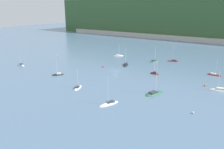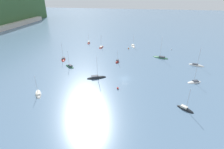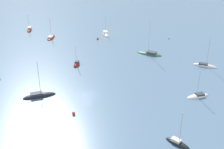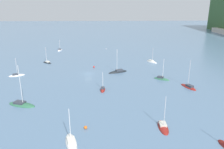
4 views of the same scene
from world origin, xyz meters
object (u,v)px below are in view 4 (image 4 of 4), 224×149
at_px(sailboat_4, 17,76).
at_px(sailboat_1, 103,90).
at_px(sailboat_8, 71,143).
at_px(mooring_buoy_0, 106,49).
at_px(sailboat_0, 163,127).
at_px(sailboat_5, 161,79).
at_px(sailboat_12, 152,62).
at_px(sailboat_7, 22,105).
at_px(sailboat_6, 118,72).
at_px(mooring_buoy_3, 94,67).
at_px(sailboat_10, 47,63).
at_px(sailboat_2, 189,87).
at_px(mooring_buoy_2, 86,127).
at_px(sailboat_11, 60,50).

bearing_deg(sailboat_4, sailboat_1, -48.34).
relative_size(sailboat_8, mooring_buoy_0, 17.07).
distance_m(sailboat_0, sailboat_5, 35.60).
bearing_deg(sailboat_12, sailboat_1, -67.88).
bearing_deg(mooring_buoy_0, sailboat_7, -17.43).
xyz_separation_m(sailboat_5, mooring_buoy_0, (-60.45, -20.91, 0.12)).
bearing_deg(sailboat_6, sailboat_5, 125.80).
distance_m(sailboat_6, mooring_buoy_3, 13.14).
xyz_separation_m(sailboat_0, sailboat_6, (-44.37, -8.02, 0.01)).
distance_m(sailboat_7, sailboat_10, 47.86).
bearing_deg(sailboat_6, sailboat_7, 22.28).
bearing_deg(sailboat_0, sailboat_5, 169.01).
bearing_deg(sailboat_7, sailboat_5, 44.24).
bearing_deg(mooring_buoy_0, mooring_buoy_3, -8.19).
height_order(sailboat_0, sailboat_2, sailboat_2).
relative_size(sailboat_10, mooring_buoy_3, 11.52).
bearing_deg(sailboat_7, sailboat_1, 44.12).
bearing_deg(sailboat_7, sailboat_2, 32.59).
bearing_deg(sailboat_0, mooring_buoy_3, -157.57).
height_order(sailboat_1, sailboat_5, sailboat_5).
bearing_deg(sailboat_12, sailboat_8, -59.27).
bearing_deg(sailboat_1, sailboat_2, -81.41).
bearing_deg(sailboat_5, sailboat_10, -175.16).
height_order(sailboat_8, sailboat_10, sailboat_10).
relative_size(sailboat_2, sailboat_8, 1.18).
height_order(sailboat_5, sailboat_8, sailboat_5).
bearing_deg(mooring_buoy_2, sailboat_1, 170.64).
relative_size(sailboat_4, sailboat_6, 0.73).
height_order(sailboat_2, sailboat_10, sailboat_2).
relative_size(sailboat_0, mooring_buoy_2, 11.09).
height_order(sailboat_4, sailboat_6, sailboat_6).
distance_m(sailboat_4, sailboat_11, 50.97).
bearing_deg(sailboat_11, sailboat_12, -111.44).
height_order(sailboat_11, mooring_buoy_3, sailboat_11).
distance_m(sailboat_10, mooring_buoy_0, 45.08).
bearing_deg(sailboat_7, sailboat_4, 132.92).
bearing_deg(sailboat_1, sailboat_10, 42.60).
distance_m(sailboat_10, mooring_buoy_2, 65.61).
height_order(sailboat_5, sailboat_11, sailboat_5).
bearing_deg(sailboat_8, sailboat_6, -30.83).
bearing_deg(sailboat_4, sailboat_6, -18.30).
distance_m(sailboat_1, sailboat_10, 46.33).
relative_size(mooring_buoy_0, mooring_buoy_2, 0.65).
distance_m(sailboat_1, mooring_buoy_2, 24.40).
xyz_separation_m(sailboat_0, sailboat_12, (-61.03, 10.16, -0.01)).
height_order(sailboat_7, sailboat_10, sailboat_7).
relative_size(sailboat_12, mooring_buoy_3, 11.05).
distance_m(sailboat_2, sailboat_8, 48.23).
height_order(sailboat_12, mooring_buoy_0, sailboat_12).
bearing_deg(sailboat_2, sailboat_11, 19.87).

